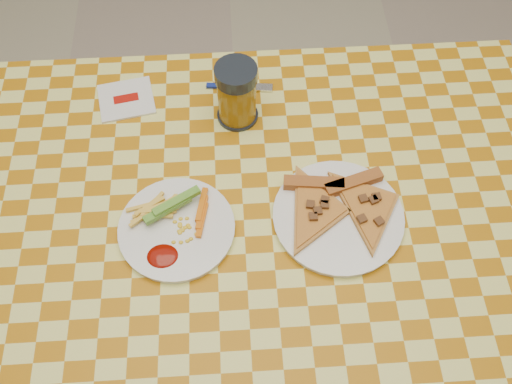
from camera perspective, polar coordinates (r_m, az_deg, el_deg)
ground at (r=1.77m, az=-0.77°, el=-14.65°), size 8.00×8.00×0.00m
table at (r=1.14m, az=-1.16°, el=-4.60°), size 1.28×0.88×0.76m
plate_left at (r=1.07m, az=-7.92°, el=-3.72°), size 0.26×0.26×0.01m
plate_right at (r=1.08m, az=8.20°, el=-2.52°), size 0.28×0.28×0.01m
fries_veggies at (r=1.06m, az=-8.47°, el=-2.61°), size 0.17×0.16×0.04m
pizza_slices at (r=1.08m, az=8.32°, el=-1.35°), size 0.28×0.25×0.02m
drink_glass at (r=1.16m, az=-1.94°, el=9.76°), size 0.09×0.09×0.14m
napkin at (r=1.27m, az=-12.85°, el=9.04°), size 0.13×0.13×0.01m
fork at (r=1.26m, az=-1.57°, el=10.49°), size 0.15×0.03×0.01m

